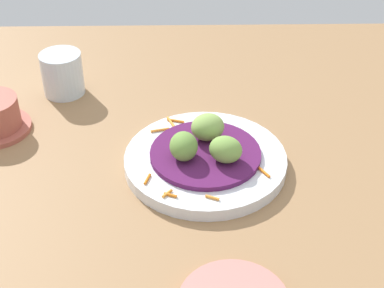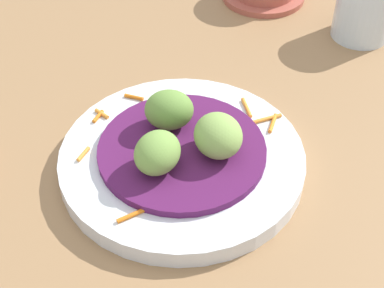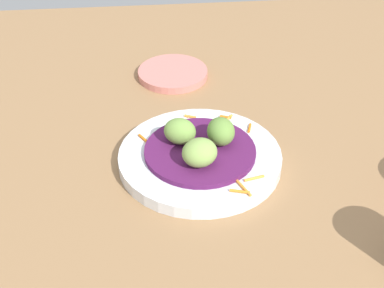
{
  "view_description": "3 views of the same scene",
  "coord_description": "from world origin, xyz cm",
  "px_view_note": "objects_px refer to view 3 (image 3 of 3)",
  "views": [
    {
      "loc": [
        -7.75,
        -62.93,
        55.1
      ],
      "look_at": [
        -6.49,
        3.9,
        6.54
      ],
      "focal_mm": 53.58,
      "sensor_mm": 36.0,
      "label": 1
    },
    {
      "loc": [
        36.41,
        6.47,
        43.8
      ],
      "look_at": [
        -2.88,
        5.52,
        6.69
      ],
      "focal_mm": 54.81,
      "sensor_mm": 36.0,
      "label": 2
    },
    {
      "loc": [
        3.14,
        72.55,
        56.24
      ],
      "look_at": [
        -3.21,
        5.57,
        6.52
      ],
      "focal_mm": 54.84,
      "sensor_mm": 36.0,
      "label": 3
    }
  ],
  "objects_px": {
    "main_plate": "(200,159)",
    "side_plate_small": "(173,73)",
    "guac_scoop_left": "(221,131)",
    "guac_scoop_center": "(180,131)",
    "guac_scoop_right": "(200,153)"
  },
  "relations": [
    {
      "from": "main_plate",
      "to": "guac_scoop_center",
      "type": "height_order",
      "value": "guac_scoop_center"
    },
    {
      "from": "guac_scoop_center",
      "to": "guac_scoop_right",
      "type": "relative_size",
      "value": 0.95
    },
    {
      "from": "main_plate",
      "to": "guac_scoop_right",
      "type": "xyz_separation_m",
      "value": [
        0.0,
        0.03,
        0.04
      ]
    },
    {
      "from": "guac_scoop_left",
      "to": "guac_scoop_center",
      "type": "xyz_separation_m",
      "value": [
        0.06,
        -0.01,
        -0.0
      ]
    },
    {
      "from": "main_plate",
      "to": "side_plate_small",
      "type": "relative_size",
      "value": 1.89
    },
    {
      "from": "main_plate",
      "to": "side_plate_small",
      "type": "bearing_deg",
      "value": -85.13
    },
    {
      "from": "guac_scoop_left",
      "to": "guac_scoop_center",
      "type": "bearing_deg",
      "value": -7.22
    },
    {
      "from": "main_plate",
      "to": "guac_scoop_left",
      "type": "xyz_separation_m",
      "value": [
        -0.03,
        -0.01,
        0.04
      ]
    },
    {
      "from": "guac_scoop_left",
      "to": "guac_scoop_right",
      "type": "bearing_deg",
      "value": 52.78
    },
    {
      "from": "guac_scoop_left",
      "to": "side_plate_small",
      "type": "distance_m",
      "value": 0.26
    },
    {
      "from": "guac_scoop_center",
      "to": "side_plate_small",
      "type": "distance_m",
      "value": 0.24
    },
    {
      "from": "side_plate_small",
      "to": "guac_scoop_right",
      "type": "bearing_deg",
      "value": 93.46
    },
    {
      "from": "guac_scoop_left",
      "to": "guac_scoop_center",
      "type": "distance_m",
      "value": 0.06
    },
    {
      "from": "main_plate",
      "to": "guac_scoop_right",
      "type": "height_order",
      "value": "guac_scoop_right"
    },
    {
      "from": "main_plate",
      "to": "side_plate_small",
      "type": "height_order",
      "value": "main_plate"
    }
  ]
}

